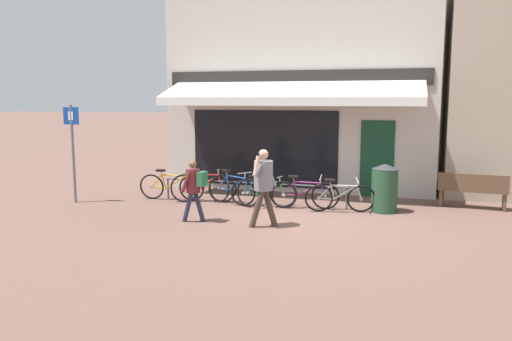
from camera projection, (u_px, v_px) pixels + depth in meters
ground_plane at (302, 218)px, 11.25m from camera, size 160.00×160.00×0.00m
shop_front at (304, 85)px, 15.39m from camera, size 7.83×4.47×6.23m
bike_rack_rail at (253, 185)px, 12.72m from camera, size 4.87×0.04×0.57m
bicycle_orange at (171, 186)px, 13.24m from camera, size 1.81×0.52×0.84m
bicycle_red at (203, 187)px, 12.98m from camera, size 1.71×0.69×0.89m
bicycle_blue at (233, 189)px, 12.71m from camera, size 1.61×0.77×0.87m
bicycle_green at (263, 193)px, 12.42m from camera, size 1.71×0.52×0.80m
bicycle_purple at (304, 194)px, 12.20m from camera, size 1.73×0.52×0.84m
bicycle_silver at (340, 197)px, 11.80m from camera, size 1.66×0.53×0.84m
pedestrian_adult at (263, 180)px, 10.39m from camera, size 0.57×0.68×1.66m
pedestrian_child at (194, 184)px, 10.85m from camera, size 0.55×0.47×1.37m
litter_bin at (384, 188)px, 11.83m from camera, size 0.62×0.62×1.16m
parking_sign at (73, 143)px, 12.78m from camera, size 0.44×0.07×2.53m
park_bench at (473, 190)px, 12.22m from camera, size 1.64×0.62×0.87m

